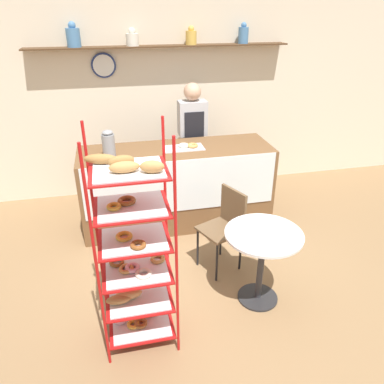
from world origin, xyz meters
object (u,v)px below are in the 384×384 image
cafe_chair (226,221)px  coffee_carafe (109,144)px  person_worker (192,138)px  donut_tray_counter (187,147)px  pastry_rack (133,251)px  cafe_table (262,250)px

cafe_chair → coffee_carafe: coffee_carafe is taller
person_worker → donut_tray_counter: person_worker is taller
cafe_chair → donut_tray_counter: bearing=167.5°
pastry_rack → donut_tray_counter: (0.80, 1.81, 0.13)m
cafe_table → cafe_chair: bearing=105.4°
cafe_chair → person_worker: bearing=156.6°
person_worker → cafe_table: 2.22m
pastry_rack → cafe_chair: bearing=38.3°
person_worker → cafe_chair: (-0.00, -1.60, -0.38)m
cafe_chair → coffee_carafe: (-1.12, 0.94, 0.61)m
cafe_table → cafe_chair: 0.61m
cafe_table → coffee_carafe: (-1.28, 1.53, 0.59)m
coffee_carafe → donut_tray_counter: 0.93m
coffee_carafe → donut_tray_counter: (0.92, 0.08, -0.13)m
cafe_chair → donut_tray_counter: (-0.20, 1.03, 0.47)m
person_worker → cafe_table: person_worker is taller
coffee_carafe → cafe_chair: bearing=-40.2°
person_worker → cafe_chair: person_worker is taller
coffee_carafe → cafe_table: bearing=-50.1°
person_worker → pastry_rack: bearing=-112.7°
pastry_rack → cafe_table: pastry_rack is taller
pastry_rack → cafe_chair: size_ratio=2.09×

